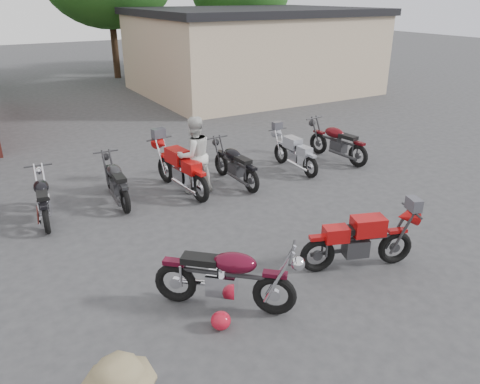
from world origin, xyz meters
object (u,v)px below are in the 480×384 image
vintage_motorcycle (227,273)px  sportbike (360,238)px  person_light (194,155)px  row_bike_2 (43,196)px  helmet (221,321)px  row_bike_7 (337,140)px  row_bike_6 (295,151)px  row_bike_4 (180,167)px  row_bike_3 (116,179)px  row_bike_5 (235,162)px

vintage_motorcycle → sportbike: vintage_motorcycle is taller
person_light → row_bike_2: 3.39m
helmet → row_bike_7: (6.29, 4.79, 0.45)m
row_bike_6 → row_bike_4: bearing=86.8°
person_light → row_bike_2: person_light is taller
helmet → row_bike_2: 5.19m
vintage_motorcycle → helmet: vintage_motorcycle is taller
vintage_motorcycle → row_bike_6: bearing=86.6°
vintage_motorcycle → row_bike_2: size_ratio=1.16×
row_bike_4 → helmet: bearing=154.7°
row_bike_2 → row_bike_4: row_bike_4 is taller
row_bike_2 → row_bike_6: same height
row_bike_3 → row_bike_7: size_ratio=0.92×
person_light → row_bike_4: bearing=-35.4°
vintage_motorcycle → row_bike_2: (-1.83, 4.57, -0.08)m
vintage_motorcycle → row_bike_6: vintage_motorcycle is taller
vintage_motorcycle → row_bike_6: (4.46, 4.36, -0.08)m
person_light → row_bike_5: (1.08, -0.02, -0.36)m
person_light → row_bike_6: bearing=178.7°
sportbike → person_light: size_ratio=1.07×
vintage_motorcycle → row_bike_7: bearing=78.7°
person_light → row_bike_6: 2.96m
helmet → row_bike_5: size_ratio=0.15×
helmet → vintage_motorcycle: bearing=50.7°
row_bike_7 → helmet: bearing=119.4°
vintage_motorcycle → row_bike_2: bearing=154.1°
row_bike_2 → row_bike_5: (4.44, -0.25, 0.03)m
person_light → row_bike_7: bearing=179.3°
helmet → row_bike_7: 7.92m
person_light → row_bike_7: (4.45, 0.09, -0.33)m
row_bike_6 → row_bike_7: size_ratio=0.90×
sportbike → row_bike_4: (-1.27, 4.66, 0.05)m
row_bike_5 → row_bike_6: bearing=-91.3°
person_light → row_bike_4: (-0.28, 0.19, -0.30)m
vintage_motorcycle → row_bike_6: size_ratio=1.16×
row_bike_6 → person_light: bearing=90.1°
person_light → row_bike_3: bearing=-13.6°
row_bike_5 → sportbike: bearing=176.3°
row_bike_7 → vintage_motorcycle: bearing=118.5°
vintage_motorcycle → person_light: person_light is taller
vintage_motorcycle → row_bike_5: bearing=101.1°
row_bike_2 → vintage_motorcycle: bearing=-151.5°
helmet → row_bike_6: bearing=44.8°
vintage_motorcycle → row_bike_5: (2.61, 4.32, -0.06)m
vintage_motorcycle → helmet: bearing=-87.0°
row_bike_3 → row_bike_6: bearing=-91.3°
row_bike_2 → row_bike_5: bearing=-86.6°
vintage_motorcycle → row_bike_7: size_ratio=1.04×
helmet → row_bike_6: row_bike_6 is taller
person_light → helmet: bearing=66.9°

